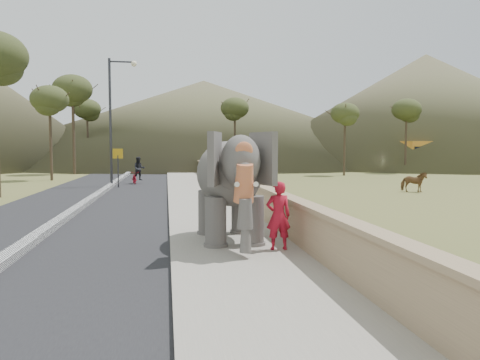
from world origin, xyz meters
The scene contains 16 objects.
ground centered at (0.00, 0.00, 0.00)m, with size 160.00×160.00×0.00m, color olive.
road centered at (-5.00, 10.00, 0.01)m, with size 7.00×120.00×0.03m, color black.
median centered at (-5.00, 10.00, 0.11)m, with size 0.35×120.00×0.22m, color black.
walkway centered at (0.00, 10.00, 0.07)m, with size 3.00×120.00×0.15m, color #9E9687.
parapet centered at (1.65, 10.00, 0.55)m, with size 0.30×120.00×1.10m, color tan.
lamppost centered at (-4.69, 18.27, 4.87)m, with size 1.76×0.36×8.00m.
signboard centered at (-4.50, 17.42, 1.64)m, with size 0.60×0.08×2.40m.
cow centered at (11.96, 11.93, 0.57)m, with size 0.61×1.35×1.14m, color brown.
distant_car centered at (19.68, 36.95, 0.72)m, with size 1.70×4.23×1.44m, color #B1B2B8.
bus_white centered at (26.51, 35.87, 1.55)m, with size 2.50×11.00×3.10m, color silver.
bus_orange centered at (28.21, 33.84, 1.55)m, with size 2.50×11.00×3.10m, color orange.
hill_right centered at (36.00, 52.00, 8.00)m, with size 56.00×56.00×16.00m, color brown.
hill_far centered at (5.00, 70.00, 7.00)m, with size 80.00×80.00×14.00m, color brown.
elephant_and_man centered at (0.02, -0.34, 1.46)m, with size 2.20×3.69×2.64m.
motorcyclist centered at (-3.55, 20.13, 0.73)m, with size 1.15×1.68×1.85m.
trees centered at (2.00, 29.28, 3.93)m, with size 48.25×42.78×9.30m.
Camera 1 is at (-1.57, -12.05, 2.50)m, focal length 35.00 mm.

